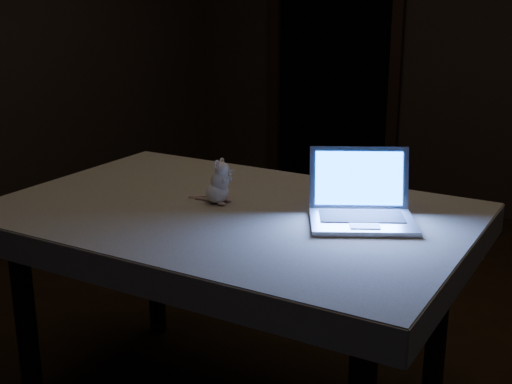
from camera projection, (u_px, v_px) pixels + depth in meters
The scene contains 7 objects.
floor at pixel (307, 381), 2.74m from camera, with size 5.00×5.00×0.00m, color black.
back_wall at pixel (490, 22), 4.41m from camera, with size 4.50×0.04×2.60m, color black.
doorway at pixel (334, 51), 5.03m from camera, with size 1.06×0.36×2.13m, color black, non-canonical shape.
table at pixel (232, 317), 2.42m from camera, with size 1.47×0.95×0.79m, color black, non-canonical shape.
tablecloth at pixel (257, 223), 2.31m from camera, with size 1.57×1.05×0.10m, color #BAB19A, non-canonical shape.
laptop at pixel (364, 191), 2.12m from camera, with size 0.32×0.28×0.22m, color #A9A9AE, non-canonical shape.
plush_mouse at pixel (217, 181), 2.35m from camera, with size 0.11×0.11×0.16m, color white, non-canonical shape.
Camera 1 is at (1.09, -2.16, 1.51)m, focal length 48.00 mm.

